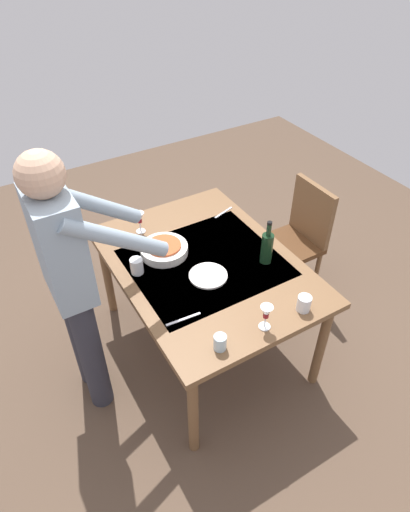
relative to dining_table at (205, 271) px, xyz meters
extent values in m
plane|color=brown|center=(0.00, 0.00, -0.68)|extent=(6.00, 6.00, 0.00)
cube|color=brown|center=(0.00, 0.00, 0.05)|extent=(1.43, 1.04, 0.04)
cube|color=#C6AD89|center=(0.00, 0.00, 0.07)|extent=(0.78, 0.89, 0.00)
cylinder|color=brown|center=(-0.64, -0.45, -0.33)|extent=(0.06, 0.06, 0.72)
cylinder|color=brown|center=(0.64, -0.45, -0.33)|extent=(0.06, 0.06, 0.72)
cylinder|color=brown|center=(-0.64, 0.45, -0.33)|extent=(0.06, 0.06, 0.72)
cylinder|color=brown|center=(0.64, 0.45, -0.33)|extent=(0.06, 0.06, 0.72)
cube|color=#523019|center=(0.15, -0.82, -0.23)|extent=(0.40, 0.40, 0.04)
cube|color=brown|center=(0.15, -1.00, 0.01)|extent=(0.40, 0.04, 0.45)
cylinder|color=brown|center=(-0.02, -0.99, -0.46)|extent=(0.04, 0.04, 0.43)
cylinder|color=brown|center=(0.32, -0.99, -0.46)|extent=(0.04, 0.04, 0.43)
cylinder|color=brown|center=(-0.02, -0.65, -0.46)|extent=(0.04, 0.04, 0.43)
cylinder|color=brown|center=(0.32, -0.65, -0.46)|extent=(0.04, 0.04, 0.43)
cylinder|color=#2D2D38|center=(0.14, 0.80, -0.24)|extent=(0.14, 0.14, 0.88)
cylinder|color=#2D2D38|center=(-0.06, 0.80, -0.24)|extent=(0.14, 0.14, 0.88)
cube|color=#8C9EAD|center=(0.04, 0.80, 0.50)|extent=(0.36, 0.20, 0.60)
sphere|color=tan|center=(0.04, 0.80, 0.90)|extent=(0.22, 0.22, 0.22)
cylinder|color=#8C9EAD|center=(0.21, 0.56, 0.57)|extent=(0.08, 0.52, 0.40)
cylinder|color=#8C9EAD|center=(-0.13, 0.56, 0.57)|extent=(0.08, 0.52, 0.40)
cylinder|color=black|center=(-0.18, -0.33, 0.17)|extent=(0.07, 0.07, 0.20)
cylinder|color=black|center=(-0.18, -0.33, 0.31)|extent=(0.03, 0.03, 0.08)
cylinder|color=black|center=(-0.18, -0.33, 0.36)|extent=(0.03, 0.03, 0.02)
cylinder|color=white|center=(-0.61, -0.01, 0.08)|extent=(0.06, 0.06, 0.01)
cylinder|color=white|center=(-0.61, -0.01, 0.11)|extent=(0.01, 0.01, 0.07)
cone|color=white|center=(-0.61, -0.01, 0.19)|extent=(0.07, 0.07, 0.07)
cylinder|color=maroon|center=(-0.61, -0.01, 0.16)|extent=(0.03, 0.03, 0.03)
cylinder|color=white|center=(0.49, 0.21, 0.08)|extent=(0.06, 0.06, 0.01)
cylinder|color=white|center=(0.49, 0.21, 0.11)|extent=(0.01, 0.01, 0.07)
cone|color=white|center=(0.49, 0.21, 0.19)|extent=(0.07, 0.07, 0.07)
cylinder|color=maroon|center=(0.49, 0.21, 0.16)|extent=(0.03, 0.03, 0.03)
cylinder|color=silver|center=(-0.61, -0.26, 0.12)|extent=(0.08, 0.08, 0.09)
cylinder|color=silver|center=(0.13, 0.40, 0.12)|extent=(0.08, 0.08, 0.10)
cylinder|color=silver|center=(-0.60, 0.27, 0.12)|extent=(0.07, 0.07, 0.09)
cylinder|color=silver|center=(0.21, 0.18, 0.10)|extent=(0.30, 0.30, 0.05)
cylinder|color=#C6562D|center=(0.21, 0.18, 0.12)|extent=(0.22, 0.22, 0.03)
cylinder|color=silver|center=(-0.12, 0.05, 0.08)|extent=(0.23, 0.23, 0.01)
cube|color=silver|center=(-0.35, 0.34, 0.08)|extent=(0.03, 0.20, 0.00)
cube|color=silver|center=(0.40, -0.39, 0.08)|extent=(0.07, 0.18, 0.00)
camera|label=1|loc=(-1.77, 1.04, 1.84)|focal=30.97mm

